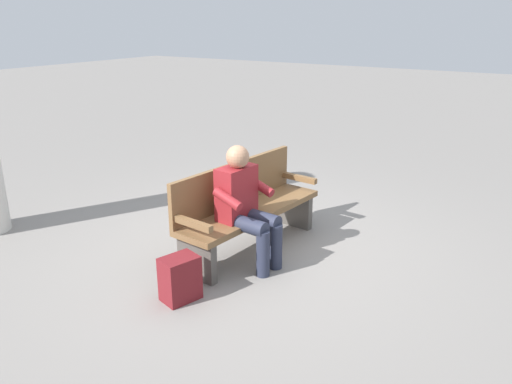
# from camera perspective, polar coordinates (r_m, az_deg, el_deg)

# --- Properties ---
(ground_plane) EXTENTS (40.00, 40.00, 0.00)m
(ground_plane) POSITION_cam_1_polar(r_m,az_deg,el_deg) (5.35, -0.53, -6.38)
(ground_plane) COLOR gray
(bench_near) EXTENTS (1.84, 0.66, 0.90)m
(bench_near) POSITION_cam_1_polar(r_m,az_deg,el_deg) (5.21, -1.15, -1.61)
(bench_near) COLOR brown
(bench_near) RESTS_ON ground
(person_seated) EXTENTS (0.60, 0.60, 1.18)m
(person_seated) POSITION_cam_1_polar(r_m,az_deg,el_deg) (4.81, -1.19, -1.28)
(person_seated) COLOR maroon
(person_seated) RESTS_ON ground
(backpack) EXTENTS (0.36, 0.33, 0.39)m
(backpack) POSITION_cam_1_polar(r_m,az_deg,el_deg) (4.43, -8.59, -9.60)
(backpack) COLOR maroon
(backpack) RESTS_ON ground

